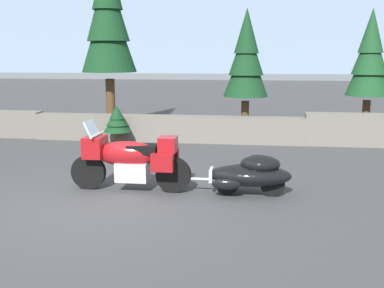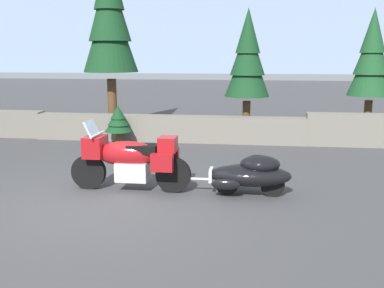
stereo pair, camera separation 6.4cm
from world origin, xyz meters
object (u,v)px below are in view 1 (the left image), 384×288
(car_shaped_trailer, at_px, (251,173))
(pine_tree_far_right, at_px, (246,58))
(touring_motorcycle, at_px, (130,158))
(pine_tree_tall, at_px, (108,16))
(pine_tree_secondary, at_px, (370,57))

(car_shaped_trailer, distance_m, pine_tree_far_right, 6.39)
(touring_motorcycle, height_order, pine_tree_tall, pine_tree_tall)
(pine_tree_secondary, bearing_deg, pine_tree_tall, 179.94)
(pine_tree_secondary, distance_m, pine_tree_far_right, 3.83)
(pine_tree_far_right, bearing_deg, pine_tree_tall, 171.02)
(car_shaped_trailer, relative_size, pine_tree_far_right, 0.56)
(car_shaped_trailer, height_order, pine_tree_tall, pine_tree_tall)
(touring_motorcycle, xyz_separation_m, pine_tree_secondary, (5.80, 6.75, 1.84))
(car_shaped_trailer, xyz_separation_m, pine_tree_tall, (-4.74, 6.76, 3.37))
(pine_tree_tall, bearing_deg, pine_tree_far_right, -8.98)
(touring_motorcycle, xyz_separation_m, pine_tree_far_right, (2.04, 6.04, 1.83))
(touring_motorcycle, xyz_separation_m, car_shaped_trailer, (2.26, -0.01, -0.21))
(pine_tree_tall, height_order, pine_tree_secondary, pine_tree_tall)
(car_shaped_trailer, xyz_separation_m, pine_tree_far_right, (-0.22, 6.05, 2.04))
(pine_tree_secondary, bearing_deg, car_shaped_trailer, -117.67)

